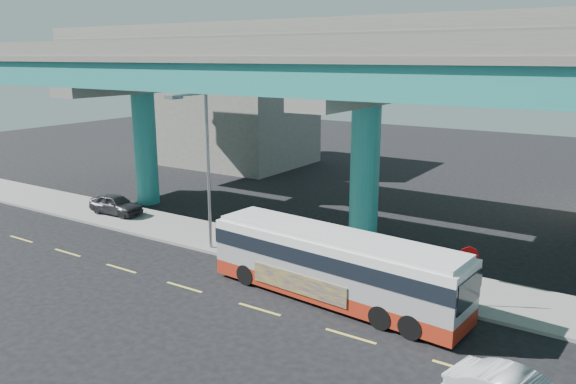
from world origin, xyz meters
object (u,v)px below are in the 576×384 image
Objects in this scene: parked_car at (116,204)px; stop_sign at (468,263)px; street_lamp at (200,149)px; transit_bus at (335,264)px.

parked_car is 1.51× the size of stop_sign.
stop_sign is at bearing -96.24° from parked_car.
street_lamp is 13.42m from stop_sign.
transit_bus is at bearing -9.21° from street_lamp.
parked_car is 10.35m from street_lamp.
parked_car is 22.05m from stop_sign.
parked_car is at bearing 166.61° from street_lamp.
street_lamp is at bearing -105.99° from parked_car.
stop_sign is (21.97, -1.40, 1.13)m from parked_car.
parked_car is at bearing 173.85° from transit_bus.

